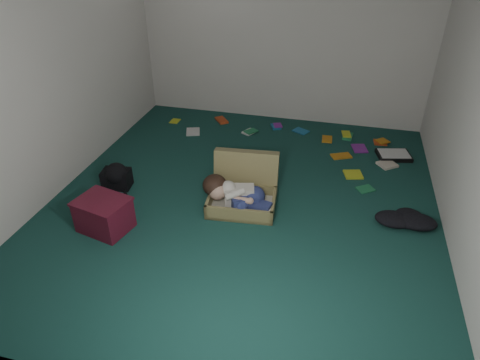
% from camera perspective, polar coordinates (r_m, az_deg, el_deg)
% --- Properties ---
extents(floor, '(4.50, 4.50, 0.00)m').
position_cam_1_polar(floor, '(4.57, 0.46, -2.76)').
color(floor, '#164039').
rests_on(floor, ground).
extents(wall_back, '(4.50, 0.00, 4.50)m').
position_cam_1_polar(wall_back, '(6.10, 5.86, 19.51)').
color(wall_back, white).
rests_on(wall_back, ground).
extents(wall_front, '(4.50, 0.00, 4.50)m').
position_cam_1_polar(wall_front, '(2.11, -14.25, -7.46)').
color(wall_front, white).
rests_on(wall_front, ground).
extents(wall_left, '(0.00, 4.50, 4.50)m').
position_cam_1_polar(wall_left, '(4.83, -23.92, 13.68)').
color(wall_left, white).
rests_on(wall_left, ground).
extents(suitcase, '(0.74, 0.73, 0.50)m').
position_cam_1_polar(suitcase, '(4.48, 0.49, -1.23)').
color(suitcase, olive).
rests_on(suitcase, floor).
extents(person, '(0.75, 0.36, 0.31)m').
position_cam_1_polar(person, '(4.32, -0.46, -1.95)').
color(person, beige).
rests_on(person, suitcase).
extents(maroon_bin, '(0.55, 0.47, 0.33)m').
position_cam_1_polar(maroon_bin, '(4.29, -17.69, -4.42)').
color(maroon_bin, '#531121').
rests_on(maroon_bin, floor).
extents(backpack, '(0.41, 0.35, 0.23)m').
position_cam_1_polar(backpack, '(4.93, -16.13, 0.26)').
color(backpack, black).
rests_on(backpack, floor).
extents(clothing_pile, '(0.44, 0.37, 0.13)m').
position_cam_1_polar(clothing_pile, '(4.55, 20.95, -4.36)').
color(clothing_pile, black).
rests_on(clothing_pile, floor).
extents(paper_tray, '(0.46, 0.38, 0.06)m').
position_cam_1_polar(paper_tray, '(5.71, 19.82, 3.14)').
color(paper_tray, black).
rests_on(paper_tray, floor).
extents(book_scatter, '(3.17, 1.61, 0.02)m').
position_cam_1_polar(book_scatter, '(5.78, 8.18, 5.00)').
color(book_scatter, '#C7D325').
rests_on(book_scatter, floor).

